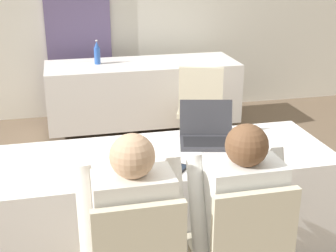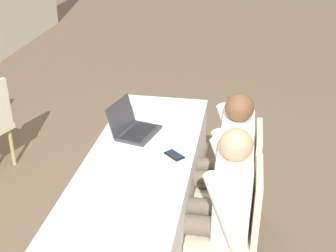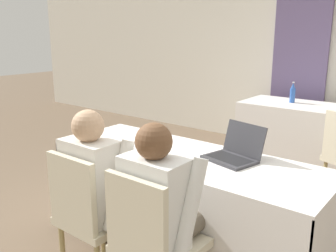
# 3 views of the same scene
# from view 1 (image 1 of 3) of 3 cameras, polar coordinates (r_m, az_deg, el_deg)

# --- Properties ---
(wall_back) EXTENTS (12.00, 0.06, 2.70)m
(wall_back) POSITION_cam_1_polar(r_m,az_deg,el_deg) (5.61, -7.93, 14.95)
(wall_back) COLOR silver
(wall_back) RESTS_ON ground_plane
(curtain_panel) EXTENTS (0.74, 0.04, 2.65)m
(curtain_panel) POSITION_cam_1_polar(r_m,az_deg,el_deg) (5.53, -11.09, 14.43)
(curtain_panel) COLOR slate
(curtain_panel) RESTS_ON ground_plane
(conference_table_near) EXTENTS (2.05, 0.72, 0.76)m
(conference_table_near) POSITION_cam_1_polar(r_m,az_deg,el_deg) (2.84, -0.89, -6.91)
(conference_table_near) COLOR white
(conference_table_near) RESTS_ON ground_plane
(conference_table_far) EXTENTS (2.05, 0.72, 0.76)m
(conference_table_far) POSITION_cam_1_polar(r_m,az_deg,el_deg) (5.11, -3.13, 5.68)
(conference_table_far) COLOR white
(conference_table_far) RESTS_ON ground_plane
(laptop) EXTENTS (0.39, 0.37, 0.24)m
(laptop) POSITION_cam_1_polar(r_m,az_deg,el_deg) (2.93, 4.74, -1.12)
(laptop) COLOR #333338
(laptop) RESTS_ON conference_table_near
(cell_phone) EXTENTS (0.15, 0.16, 0.01)m
(cell_phone) POSITION_cam_1_polar(r_m,az_deg,el_deg) (2.57, 1.23, -5.30)
(cell_phone) COLOR black
(cell_phone) RESTS_ON conference_table_near
(paper_beside_laptop) EXTENTS (0.32, 0.36, 0.00)m
(paper_beside_laptop) POSITION_cam_1_polar(r_m,az_deg,el_deg) (2.86, 2.21, -2.61)
(paper_beside_laptop) COLOR white
(paper_beside_laptop) RESTS_ON conference_table_near
(paper_centre_table) EXTENTS (0.25, 0.32, 0.00)m
(paper_centre_table) POSITION_cam_1_polar(r_m,az_deg,el_deg) (3.03, 12.49, -1.72)
(paper_centre_table) COLOR white
(paper_centre_table) RESTS_ON conference_table_near
(water_bottle) EXTENTS (0.06, 0.06, 0.25)m
(water_bottle) POSITION_cam_1_polar(r_m,az_deg,el_deg) (5.04, -8.64, 8.76)
(water_bottle) COLOR #2D5BB7
(water_bottle) RESTS_ON conference_table_far
(chair_far_spare) EXTENTS (0.56, 0.56, 0.89)m
(chair_far_spare) POSITION_cam_1_polar(r_m,az_deg,el_deg) (4.50, 4.03, 2.51)
(chair_far_spare) COLOR tan
(chair_far_spare) RESTS_ON ground_plane
(person_checkered_shirt) EXTENTS (0.50, 0.52, 1.15)m
(person_checkered_shirt) POSITION_cam_1_polar(r_m,az_deg,el_deg) (2.28, -4.40, -12.19)
(person_checkered_shirt) COLOR #665B4C
(person_checkered_shirt) RESTS_ON ground_plane
(person_white_shirt) EXTENTS (0.50, 0.52, 1.15)m
(person_white_shirt) POSITION_cam_1_polar(r_m,az_deg,el_deg) (2.40, 8.31, -10.55)
(person_white_shirt) COLOR #665B4C
(person_white_shirt) RESTS_ON ground_plane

